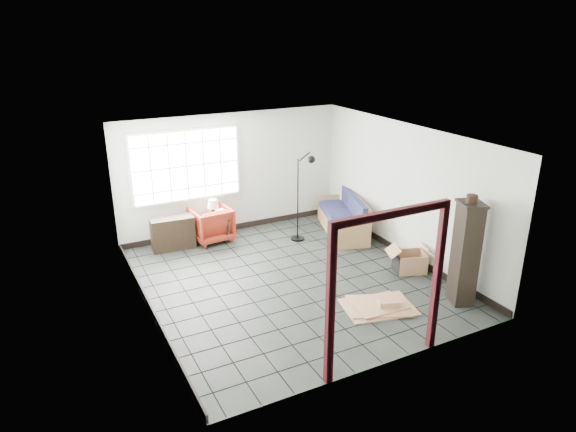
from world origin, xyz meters
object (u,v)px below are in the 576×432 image
side_table (216,221)px  tall_shelf (465,253)px  futon_sofa (345,219)px  armchair (211,222)px

side_table → tall_shelf: 5.08m
futon_sofa → armchair: (-2.77, 0.92, 0.10)m
side_table → tall_shelf: size_ratio=0.33×
futon_sofa → tall_shelf: 3.49m
armchair → side_table: (0.09, -0.07, 0.04)m
armchair → tall_shelf: size_ratio=0.46×
side_table → futon_sofa: bearing=-17.4°
futon_sofa → armchair: futon_sofa is taller
futon_sofa → side_table: (-2.68, 0.84, 0.14)m
futon_sofa → tall_shelf: bearing=-71.4°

